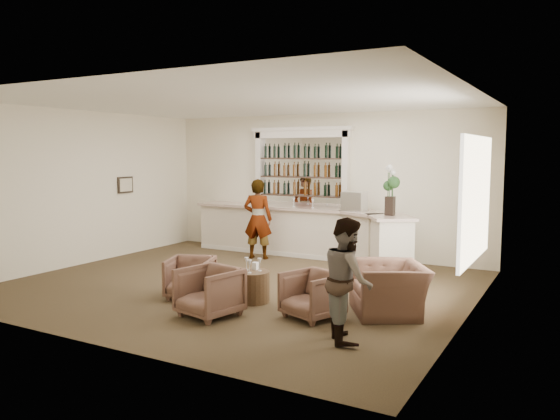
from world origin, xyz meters
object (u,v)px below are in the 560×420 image
object	(u,v)px
guest	(347,279)
armchair_right	(312,295)
bar_counter	(305,232)
flower_vase	(390,187)
armchair_far	(389,289)
sommelier	(258,219)
armchair_center	(209,292)
cocktail_table	(252,286)
armchair_left	(190,277)
espresso_machine	(354,201)

from	to	relation	value
guest	armchair_right	world-z (taller)	guest
bar_counter	flower_vase	distance (m)	2.50
armchair_far	sommelier	bearing A→B (deg)	-156.12
armchair_center	armchair_right	distance (m)	1.51
guest	flower_vase	size ratio (longest dim) A/B	1.56
cocktail_table	armchair_center	world-z (taller)	armchair_center
armchair_center	armchair_far	xyz separation A→B (m)	(2.26, 1.42, 0.01)
cocktail_table	bar_counter	bearing A→B (deg)	103.99
cocktail_table	armchair_center	xyz separation A→B (m)	(-0.12, -0.98, 0.12)
armchair_right	cocktail_table	bearing A→B (deg)	-173.74
armchair_far	flower_vase	world-z (taller)	flower_vase
armchair_left	armchair_center	distance (m)	1.15
armchair_right	armchair_far	distance (m)	1.18
bar_counter	cocktail_table	size ratio (longest dim) A/B	9.86
bar_counter	sommelier	bearing A→B (deg)	-140.61
armchair_left	armchair_center	size ratio (longest dim) A/B	0.93
cocktail_table	armchair_far	distance (m)	2.18
armchair_right	guest	bearing A→B (deg)	-17.69
armchair_left	armchair_center	bearing A→B (deg)	-58.63
armchair_left	espresso_machine	bearing A→B (deg)	51.26
guest	armchair_far	distance (m)	1.45
cocktail_table	flower_vase	world-z (taller)	flower_vase
armchair_center	armchair_far	world-z (taller)	armchair_far
espresso_machine	guest	bearing A→B (deg)	-67.99
armchair_far	espresso_machine	distance (m)	3.92
espresso_machine	flower_vase	distance (m)	1.09
armchair_center	flower_vase	xyz separation A→B (m)	(1.33, 4.30, 1.34)
sommelier	armchair_center	xyz separation A→B (m)	(1.68, -4.13, -0.54)
armchair_far	flower_vase	xyz separation A→B (m)	(-0.93, 2.88, 1.33)
guest	armchair_right	distance (m)	1.11
guest	armchair_center	world-z (taller)	guest
bar_counter	armchair_far	xyz separation A→B (m)	(3.09, -3.40, -0.20)
sommelier	guest	bearing A→B (deg)	119.36
armchair_left	armchair_right	world-z (taller)	armchair_right
sommelier	armchair_right	world-z (taller)	sommelier
armchair_right	flower_vase	distance (m)	3.89
cocktail_table	armchair_far	size ratio (longest dim) A/B	0.50
sommelier	flower_vase	distance (m)	3.13
sommelier	armchair_left	bearing A→B (deg)	88.93
armchair_far	armchair_center	bearing A→B (deg)	-89.50
armchair_center	armchair_far	bearing A→B (deg)	44.81
bar_counter	espresso_machine	bearing A→B (deg)	-4.22
armchair_left	espresso_machine	world-z (taller)	espresso_machine
guest	flower_vase	distance (m)	4.44
sommelier	armchair_center	bearing A→B (deg)	98.38
bar_counter	armchair_left	world-z (taller)	bar_counter
armchair_center	armchair_left	bearing A→B (deg)	154.80
bar_counter	espresso_machine	xyz separation A→B (m)	(1.23, -0.09, 0.77)
armchair_center	armchair_far	size ratio (longest dim) A/B	0.69
guest	armchair_far	world-z (taller)	guest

